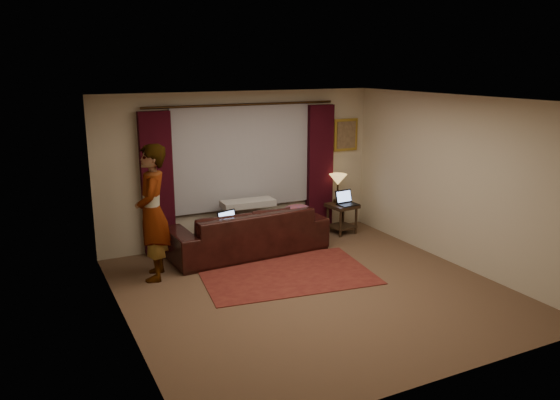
% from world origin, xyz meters
% --- Properties ---
extents(floor, '(5.00, 5.00, 0.01)m').
position_xyz_m(floor, '(0.00, 0.00, -0.01)').
color(floor, brown).
rests_on(floor, ground).
extents(ceiling, '(5.00, 5.00, 0.02)m').
position_xyz_m(ceiling, '(0.00, 0.00, 2.60)').
color(ceiling, silver).
rests_on(ceiling, ground).
extents(wall_back, '(5.00, 0.02, 2.60)m').
position_xyz_m(wall_back, '(0.00, 2.50, 1.30)').
color(wall_back, '#BCB096').
rests_on(wall_back, ground).
extents(wall_front, '(5.00, 0.02, 2.60)m').
position_xyz_m(wall_front, '(0.00, -2.50, 1.30)').
color(wall_front, '#BCB096').
rests_on(wall_front, ground).
extents(wall_left, '(0.02, 5.00, 2.60)m').
position_xyz_m(wall_left, '(-2.50, 0.00, 1.30)').
color(wall_left, '#BCB096').
rests_on(wall_left, ground).
extents(wall_right, '(0.02, 5.00, 2.60)m').
position_xyz_m(wall_right, '(2.50, 0.00, 1.30)').
color(wall_right, '#BCB096').
rests_on(wall_right, ground).
extents(sheer_curtain, '(2.50, 0.05, 1.80)m').
position_xyz_m(sheer_curtain, '(0.00, 2.44, 1.50)').
color(sheer_curtain, '#93939B').
rests_on(sheer_curtain, wall_back).
extents(drape_left, '(0.50, 0.14, 2.30)m').
position_xyz_m(drape_left, '(-1.50, 2.39, 1.18)').
color(drape_left, black).
rests_on(drape_left, floor).
extents(drape_right, '(0.50, 0.14, 2.30)m').
position_xyz_m(drape_right, '(1.50, 2.39, 1.18)').
color(drape_right, black).
rests_on(drape_right, floor).
extents(curtain_rod, '(0.04, 0.04, 3.40)m').
position_xyz_m(curtain_rod, '(0.00, 2.39, 2.38)').
color(curtain_rod, '#311F0E').
rests_on(curtain_rod, wall_back).
extents(picture_frame, '(0.50, 0.04, 0.60)m').
position_xyz_m(picture_frame, '(2.10, 2.47, 1.75)').
color(picture_frame, '#B08F32').
rests_on(picture_frame, wall_back).
extents(sofa, '(2.63, 1.23, 1.04)m').
position_xyz_m(sofa, '(-0.20, 1.81, 0.52)').
color(sofa, black).
rests_on(sofa, floor).
extents(throw_blanket, '(0.91, 0.40, 0.11)m').
position_xyz_m(throw_blanket, '(-0.07, 2.06, 1.05)').
color(throw_blanket, '#9D9A96').
rests_on(throw_blanket, sofa).
extents(clothing_pile, '(0.54, 0.42, 0.23)m').
position_xyz_m(clothing_pile, '(0.63, 1.64, 0.64)').
color(clothing_pile, brown).
rests_on(clothing_pile, sofa).
extents(laptop_sofa, '(0.45, 0.47, 0.26)m').
position_xyz_m(laptop_sofa, '(-0.54, 1.61, 0.65)').
color(laptop_sofa, black).
rests_on(laptop_sofa, sofa).
extents(area_rug, '(2.67, 1.97, 0.01)m').
position_xyz_m(area_rug, '(-0.06, 0.66, 0.01)').
color(area_rug, maroon).
rests_on(area_rug, floor).
extents(end_table, '(0.53, 0.53, 0.55)m').
position_xyz_m(end_table, '(1.78, 2.03, 0.28)').
color(end_table, black).
rests_on(end_table, floor).
extents(tiffany_lamp, '(0.44, 0.44, 0.53)m').
position_xyz_m(tiffany_lamp, '(1.78, 2.19, 0.81)').
color(tiffany_lamp, olive).
rests_on(tiffany_lamp, end_table).
extents(laptop_table, '(0.39, 0.42, 0.26)m').
position_xyz_m(laptop_table, '(1.83, 1.92, 0.68)').
color(laptop_table, black).
rests_on(laptop_table, end_table).
extents(person, '(0.72, 0.72, 1.97)m').
position_xyz_m(person, '(-1.83, 1.40, 0.98)').
color(person, '#9D9A96').
rests_on(person, floor).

